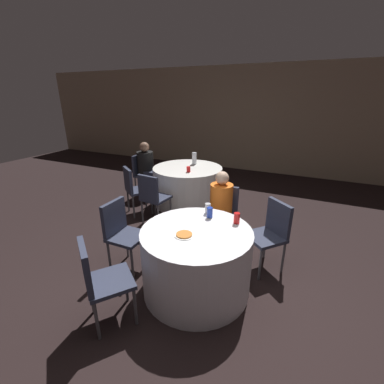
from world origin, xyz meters
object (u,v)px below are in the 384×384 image
at_px(soda_can_red, 237,218).
at_px(chair_near_southwest, 99,276).
at_px(table_near, 196,260).
at_px(chair_near_west, 121,229).
at_px(pizza_plate_near, 184,235).
at_px(chair_far_west, 142,171).
at_px(bottle_far, 194,158).
at_px(person_black_shirt, 149,169).
at_px(table_far, 188,185).
at_px(chair_far_southwest, 134,186).
at_px(soda_can_blue, 210,212).
at_px(chair_near_northeast, 271,229).
at_px(person_orange_shirt, 219,214).
at_px(chair_far_south, 152,195).
at_px(soda_can_silver, 208,208).
at_px(chair_near_north, 222,211).

bearing_deg(soda_can_red, chair_near_southwest, -129.38).
bearing_deg(table_near, chair_near_west, -179.26).
bearing_deg(pizza_plate_near, chair_near_west, 172.22).
relative_size(chair_near_west, chair_far_west, 1.00).
height_order(pizza_plate_near, bottle_far, bottle_far).
bearing_deg(person_black_shirt, soda_can_red, 53.28).
relative_size(table_far, bottle_far, 5.70).
bearing_deg(soda_can_red, chair_far_southwest, 155.59).
distance_m(table_far, soda_can_blue, 2.22).
bearing_deg(chair_near_northeast, table_near, 90.00).
xyz_separation_m(chair_near_southwest, pizza_plate_near, (0.53, 0.66, 0.21)).
relative_size(chair_near_southwest, chair_far_west, 1.00).
height_order(chair_near_southwest, soda_can_red, chair_near_southwest).
bearing_deg(soda_can_red, person_orange_shirt, 126.91).
relative_size(chair_near_west, soda_can_red, 7.12).
bearing_deg(person_black_shirt, chair_far_south, 37.36).
bearing_deg(chair_near_west, soda_can_silver, 114.95).
bearing_deg(pizza_plate_near, bottle_far, 112.65).
distance_m(table_far, bottle_far, 0.57).
relative_size(chair_near_northeast, person_black_shirt, 0.76).
xyz_separation_m(table_far, soda_can_silver, (1.12, -1.74, 0.43)).
height_order(table_far, soda_can_silver, soda_can_silver).
relative_size(chair_near_southwest, soda_can_blue, 7.12).
xyz_separation_m(table_near, soda_can_blue, (0.01, 0.35, 0.43)).
bearing_deg(chair_far_southwest, chair_far_west, 152.59).
xyz_separation_m(chair_far_south, pizza_plate_near, (1.21, -1.24, 0.21)).
bearing_deg(chair_far_south, table_near, -34.61).
bearing_deg(table_far, chair_far_southwest, -125.95).
distance_m(chair_near_north, chair_far_west, 2.51).
xyz_separation_m(chair_far_southwest, person_orange_shirt, (1.76, -0.48, 0.03)).
bearing_deg(person_orange_shirt, soda_can_blue, 93.16).
bearing_deg(chair_far_southwest, chair_near_northeast, 23.21).
height_order(table_near, chair_near_west, chair_near_west).
bearing_deg(table_near, soda_can_red, 45.69).
bearing_deg(chair_far_south, person_orange_shirt, -6.55).
relative_size(person_orange_shirt, soda_can_red, 9.20).
relative_size(chair_far_south, soda_can_silver, 7.12).
distance_m(chair_near_northeast, bottle_far, 2.53).
bearing_deg(table_far, chair_far_west, 179.22).
bearing_deg(chair_near_west, pizza_plate_near, 81.48).
height_order(person_orange_shirt, soda_can_silver, person_orange_shirt).
bearing_deg(soda_can_red, person_black_shirt, 142.50).
distance_m(chair_far_southwest, person_orange_shirt, 1.83).
bearing_deg(chair_near_west, chair_near_north, 135.98).
bearing_deg(soda_can_red, pizza_plate_near, -130.09).
bearing_deg(soda_can_silver, chair_near_northeast, 23.37).
distance_m(chair_near_southwest, person_black_shirt, 3.34).
distance_m(chair_near_southwest, person_orange_shirt, 1.71).
bearing_deg(soda_can_silver, bottle_far, 118.66).
height_order(person_black_shirt, soda_can_red, person_black_shirt).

